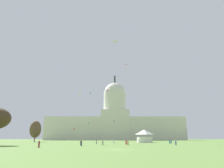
{
  "coord_description": "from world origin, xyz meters",
  "views": [
    {
      "loc": [
        -1.49,
        -39.3,
        2.03
      ],
      "look_at": [
        -0.7,
        88.18,
        35.78
      ],
      "focal_mm": 32.89,
      "sensor_mm": 36.0,
      "label": 1
    }
  ],
  "objects_px": {
    "kite_yellow_low": "(125,127)",
    "kite_black_low": "(114,122)",
    "person_white_front_center": "(113,141)",
    "person_tan_aisle_center": "(128,143)",
    "kite_red_low": "(74,130)",
    "kite_magenta_mid": "(107,91)",
    "event_tent": "(144,136)",
    "person_navy_lawn_far_right": "(81,143)",
    "person_denim_near_tree_west": "(171,141)",
    "person_red_near_tent": "(126,142)",
    "kite_violet_high": "(86,102)",
    "person_maroon_back_center": "(39,144)",
    "person_grey_lawn_far_left": "(97,142)",
    "kite_turquoise_high": "(90,93)",
    "kite_green_low": "(89,123)",
    "person_denim_back_right": "(176,143)",
    "kite_pink_mid": "(125,66)",
    "person_teal_front_right": "(170,142)",
    "kite_gold_mid": "(116,43)",
    "capitol_building": "(115,121)",
    "kite_lime_mid": "(155,112)",
    "person_white_back_left": "(139,142)",
    "tree_west_mid": "(35,129)",
    "person_grey_front_left": "(103,143)",
    "person_olive_mid_center": "(81,143)",
    "kite_white_mid": "(80,93)"
  },
  "relations": [
    {
      "from": "kite_yellow_low",
      "to": "kite_black_low",
      "type": "distance_m",
      "value": 20.15
    },
    {
      "from": "person_white_front_center",
      "to": "person_tan_aisle_center",
      "type": "bearing_deg",
      "value": 164.2
    },
    {
      "from": "kite_red_low",
      "to": "kite_magenta_mid",
      "type": "bearing_deg",
      "value": -40.81
    },
    {
      "from": "event_tent",
      "to": "person_navy_lawn_far_right",
      "type": "distance_m",
      "value": 49.15
    },
    {
      "from": "person_denim_near_tree_west",
      "to": "kite_yellow_low",
      "type": "xyz_separation_m",
      "value": [
        -13.01,
        87.89,
        10.13
      ]
    },
    {
      "from": "person_red_near_tent",
      "to": "kite_violet_high",
      "type": "height_order",
      "value": "kite_violet_high"
    },
    {
      "from": "person_maroon_back_center",
      "to": "person_grey_lawn_far_left",
      "type": "height_order",
      "value": "person_grey_lawn_far_left"
    },
    {
      "from": "person_tan_aisle_center",
      "to": "kite_turquoise_high",
      "type": "bearing_deg",
      "value": -110.0
    },
    {
      "from": "kite_red_low",
      "to": "kite_green_low",
      "type": "bearing_deg",
      "value": -30.6
    },
    {
      "from": "person_white_front_center",
      "to": "kite_yellow_low",
      "type": "height_order",
      "value": "kite_yellow_low"
    },
    {
      "from": "person_denim_back_right",
      "to": "kite_pink_mid",
      "type": "xyz_separation_m",
      "value": [
        -13.95,
        16.51,
        30.79
      ]
    },
    {
      "from": "person_teal_front_right",
      "to": "person_tan_aisle_center",
      "type": "xyz_separation_m",
      "value": [
        -17.76,
        -19.62,
        0.02
      ]
    },
    {
      "from": "kite_gold_mid",
      "to": "person_white_front_center",
      "type": "bearing_deg",
      "value": -43.74
    },
    {
      "from": "capitol_building",
      "to": "person_white_front_center",
      "type": "height_order",
      "value": "capitol_building"
    },
    {
      "from": "person_grey_lawn_far_left",
      "to": "person_denim_back_right",
      "type": "relative_size",
      "value": 1.19
    },
    {
      "from": "person_red_near_tent",
      "to": "kite_red_low",
      "type": "xyz_separation_m",
      "value": [
        -37.57,
        113.05,
        8.72
      ]
    },
    {
      "from": "kite_lime_mid",
      "to": "person_white_back_left",
      "type": "bearing_deg",
      "value": -122.25
    },
    {
      "from": "kite_black_low",
      "to": "person_red_near_tent",
      "type": "bearing_deg",
      "value": 162.59
    },
    {
      "from": "tree_west_mid",
      "to": "person_white_front_center",
      "type": "xyz_separation_m",
      "value": [
        42.67,
        -23.77,
        -6.09
      ]
    },
    {
      "from": "person_denim_near_tree_west",
      "to": "kite_lime_mid",
      "type": "relative_size",
      "value": 0.67
    },
    {
      "from": "person_grey_front_left",
      "to": "person_denim_near_tree_west",
      "type": "distance_m",
      "value": 37.47
    },
    {
      "from": "person_navy_lawn_far_right",
      "to": "kite_gold_mid",
      "type": "bearing_deg",
      "value": 119.97
    },
    {
      "from": "kite_violet_high",
      "to": "capitol_building",
      "type": "bearing_deg",
      "value": 171.39
    },
    {
      "from": "person_olive_mid_center",
      "to": "kite_green_low",
      "type": "height_order",
      "value": "kite_green_low"
    },
    {
      "from": "person_teal_front_right",
      "to": "kite_pink_mid",
      "type": "xyz_separation_m",
      "value": [
        -16.79,
        -0.36,
        30.77
      ]
    },
    {
      "from": "kite_turquoise_high",
      "to": "kite_green_low",
      "type": "relative_size",
      "value": 2.94
    },
    {
      "from": "person_red_near_tent",
      "to": "person_white_front_center",
      "type": "xyz_separation_m",
      "value": [
        -4.02,
        20.58,
        -0.02
      ]
    },
    {
      "from": "person_maroon_back_center",
      "to": "person_red_near_tent",
      "type": "bearing_deg",
      "value": -14.15
    },
    {
      "from": "person_grey_front_left",
      "to": "kite_black_low",
      "type": "relative_size",
      "value": 0.51
    },
    {
      "from": "person_red_near_tent",
      "to": "kite_black_low",
      "type": "distance_m",
      "value": 122.62
    },
    {
      "from": "kite_turquoise_high",
      "to": "person_red_near_tent",
      "type": "bearing_deg",
      "value": -164.58
    },
    {
      "from": "kite_yellow_low",
      "to": "person_white_back_left",
      "type": "bearing_deg",
      "value": -40.75
    },
    {
      "from": "person_navy_lawn_far_right",
      "to": "kite_pink_mid",
      "type": "distance_m",
      "value": 41.36
    },
    {
      "from": "person_white_front_center",
      "to": "kite_lime_mid",
      "type": "distance_m",
      "value": 74.13
    },
    {
      "from": "tree_west_mid",
      "to": "person_white_front_center",
      "type": "bearing_deg",
      "value": -29.12
    },
    {
      "from": "kite_red_low",
      "to": "kite_green_low",
      "type": "relative_size",
      "value": 4.5
    },
    {
      "from": "kite_magenta_mid",
      "to": "kite_white_mid",
      "type": "bearing_deg",
      "value": -91.45
    },
    {
      "from": "kite_yellow_low",
      "to": "kite_gold_mid",
      "type": "bearing_deg",
      "value": -45.02
    },
    {
      "from": "kite_violet_high",
      "to": "kite_green_low",
      "type": "height_order",
      "value": "kite_violet_high"
    },
    {
      "from": "person_teal_front_right",
      "to": "kite_red_low",
      "type": "distance_m",
      "value": 116.65
    },
    {
      "from": "kite_yellow_low",
      "to": "kite_turquoise_high",
      "type": "relative_size",
      "value": 1.02
    },
    {
      "from": "person_grey_lawn_far_left",
      "to": "kite_yellow_low",
      "type": "relative_size",
      "value": 0.58
    },
    {
      "from": "person_white_front_center",
      "to": "person_teal_front_right",
      "type": "xyz_separation_m",
      "value": [
        21.63,
        -9.93,
        0.02
      ]
    },
    {
      "from": "person_red_near_tent",
      "to": "kite_turquoise_high",
      "type": "xyz_separation_m",
      "value": [
        -23.37,
        107.82,
        40.39
      ]
    },
    {
      "from": "kite_pink_mid",
      "to": "kite_violet_high",
      "type": "distance_m",
      "value": 117.61
    },
    {
      "from": "event_tent",
      "to": "person_tan_aisle_center",
      "type": "xyz_separation_m",
      "value": [
        -11.02,
        -38.2,
        -2.39
      ]
    },
    {
      "from": "capitol_building",
      "to": "kite_gold_mid",
      "type": "distance_m",
      "value": 160.22
    },
    {
      "from": "kite_black_low",
      "to": "event_tent",
      "type": "bearing_deg",
      "value": 169.58
    },
    {
      "from": "kite_red_low",
      "to": "person_red_near_tent",
      "type": "bearing_deg",
      "value": -47.35
    },
    {
      "from": "event_tent",
      "to": "kite_lime_mid",
      "type": "xyz_separation_m",
      "value": [
        17.42,
        54.79,
        18.22
      ]
    }
  ]
}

